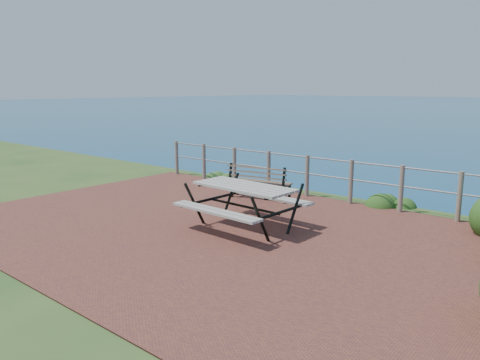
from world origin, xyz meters
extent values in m
cube|color=brown|center=(0.00, 0.00, 0.00)|extent=(10.00, 7.00, 0.12)
cylinder|color=#6B5B4C|center=(-4.60, 3.35, 0.52)|extent=(0.10, 0.10, 1.00)
cylinder|color=#6B5B4C|center=(-3.45, 3.35, 0.52)|extent=(0.10, 0.10, 1.00)
cylinder|color=#6B5B4C|center=(-2.30, 3.35, 0.52)|extent=(0.10, 0.10, 1.00)
cylinder|color=#6B5B4C|center=(-1.15, 3.35, 0.52)|extent=(0.10, 0.10, 1.00)
cylinder|color=#6B5B4C|center=(0.00, 3.35, 0.52)|extent=(0.10, 0.10, 1.00)
cylinder|color=#6B5B4C|center=(1.15, 3.35, 0.52)|extent=(0.10, 0.10, 1.00)
cylinder|color=#6B5B4C|center=(2.30, 3.35, 0.52)|extent=(0.10, 0.10, 1.00)
cylinder|color=#6B5B4C|center=(3.45, 3.35, 0.52)|extent=(0.10, 0.10, 1.00)
cylinder|color=slate|center=(0.00, 3.35, 0.97)|extent=(9.40, 0.04, 0.04)
cylinder|color=slate|center=(0.00, 3.35, 0.57)|extent=(9.40, 0.04, 0.04)
cube|color=gray|center=(0.51, 0.33, 0.81)|extent=(1.96, 0.87, 0.04)
cube|color=gray|center=(0.51, 0.33, 0.49)|extent=(1.94, 0.35, 0.04)
cube|color=gray|center=(0.51, 0.33, 0.49)|extent=(1.94, 0.35, 0.04)
cylinder|color=black|center=(0.51, 0.33, 0.44)|extent=(1.66, 0.11, 0.05)
cube|color=brown|center=(-0.68, 2.39, 0.43)|extent=(1.52, 0.66, 0.03)
cube|color=brown|center=(-0.68, 2.39, 0.69)|extent=(1.47, 0.41, 0.34)
cube|color=black|center=(-0.68, 2.39, 0.22)|extent=(0.06, 0.06, 0.41)
cube|color=black|center=(-0.68, 2.39, 0.22)|extent=(0.06, 0.06, 0.41)
cube|color=black|center=(-0.68, 2.39, 0.22)|extent=(0.06, 0.06, 0.41)
cube|color=black|center=(-0.68, 2.39, 0.22)|extent=(0.06, 0.06, 0.41)
ellipsoid|color=#274B1C|center=(-3.32, 3.87, 0.00)|extent=(0.66, 0.66, 0.35)
ellipsoid|color=#1E4716|center=(1.97, 3.77, 0.00)|extent=(0.70, 0.70, 0.41)
camera|label=1|loc=(5.84, -6.16, 2.59)|focal=35.00mm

